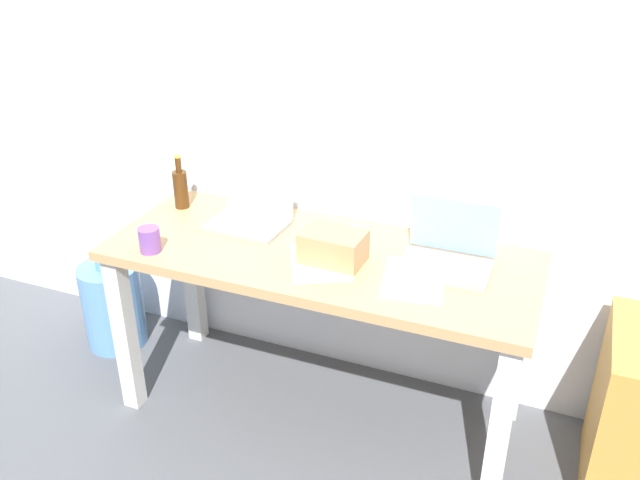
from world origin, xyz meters
TOP-DOWN VIEW (x-y plane):
  - ground_plane at (0.00, 0.00)m, footprint 8.00×8.00m
  - back_wall at (0.00, 0.38)m, footprint 5.20×0.08m
  - desk at (0.00, 0.00)m, footprint 1.61×0.64m
  - laptop_left at (-0.35, 0.12)m, footprint 0.31×0.23m
  - laptop_right at (0.46, 0.08)m, footprint 0.32×0.24m
  - beer_bottle at (-0.69, 0.16)m, footprint 0.06×0.06m
  - computer_mouse at (0.06, 0.19)m, footprint 0.10×0.12m
  - cardboard_box at (0.07, -0.05)m, footprint 0.23×0.17m
  - coffee_mug at (-0.59, -0.23)m, footprint 0.08×0.08m
  - paper_sheet_front_right at (0.38, -0.07)m, footprint 0.26×0.33m
  - paper_sheet_center at (0.03, -0.07)m, footprint 0.32×0.36m
  - water_cooler_jug at (-1.09, 0.08)m, footprint 0.28×0.28m

SIDE VIEW (x-z plane):
  - ground_plane at x=0.00m, z-range 0.00..0.00m
  - water_cooler_jug at x=-1.09m, z-range -0.02..0.44m
  - desk at x=0.00m, z-range 0.26..1.02m
  - paper_sheet_front_right at x=0.38m, z-range 0.75..0.76m
  - paper_sheet_center at x=0.03m, z-range 0.75..0.76m
  - computer_mouse at x=0.06m, z-range 0.75..0.79m
  - laptop_left at x=-0.35m, z-range 0.69..0.91m
  - coffee_mug at x=-0.59m, z-range 0.75..0.85m
  - laptop_right at x=0.46m, z-range 0.69..0.92m
  - cardboard_box at x=0.07m, z-range 0.75..0.87m
  - beer_bottle at x=-0.69m, z-range 0.73..0.96m
  - back_wall at x=0.00m, z-range 0.00..2.60m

